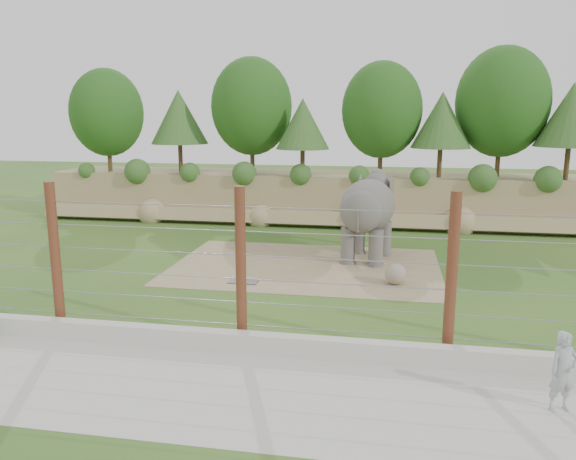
% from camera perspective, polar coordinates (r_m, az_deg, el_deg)
% --- Properties ---
extents(ground, '(90.00, 90.00, 0.00)m').
position_cam_1_polar(ground, '(18.61, -1.10, -6.07)').
color(ground, '#2F5720').
rests_on(ground, ground).
extents(back_embankment, '(30.00, 5.52, 8.77)m').
position_cam_1_polar(back_embankment, '(30.24, 4.76, 8.43)').
color(back_embankment, tan).
rests_on(back_embankment, ground).
extents(dirt_patch, '(10.00, 7.00, 0.02)m').
position_cam_1_polar(dirt_patch, '(21.36, 1.80, -3.69)').
color(dirt_patch, '#967959').
rests_on(dirt_patch, ground).
extents(drain_grate, '(1.00, 0.60, 0.03)m').
position_cam_1_polar(drain_grate, '(19.41, -4.55, -5.24)').
color(drain_grate, '#262628').
rests_on(drain_grate, dirt_patch).
extents(elephant, '(2.44, 4.37, 3.35)m').
position_cam_1_polar(elephant, '(22.23, 8.06, 1.21)').
color(elephant, '#59544F').
rests_on(elephant, ground).
extents(stone_ball, '(0.72, 0.72, 0.72)m').
position_cam_1_polar(stone_ball, '(19.35, 10.85, -4.40)').
color(stone_ball, gray).
rests_on(stone_ball, dirt_patch).
extents(retaining_wall, '(26.00, 0.35, 0.50)m').
position_cam_1_polar(retaining_wall, '(13.96, -5.23, -11.25)').
color(retaining_wall, beige).
rests_on(retaining_wall, ground).
extents(walkway, '(26.00, 4.00, 0.01)m').
position_cam_1_polar(walkway, '(12.33, -7.77, -15.82)').
color(walkway, beige).
rests_on(walkway, ground).
extents(barrier_fence, '(20.26, 0.26, 4.00)m').
position_cam_1_polar(barrier_fence, '(13.84, -4.81, -3.77)').
color(barrier_fence, '#53281B').
rests_on(barrier_fence, ground).
extents(zookeeper, '(0.69, 0.58, 1.61)m').
position_cam_1_polar(zookeeper, '(12.34, 26.17, -12.80)').
color(zookeeper, silver).
rests_on(zookeeper, walkway).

